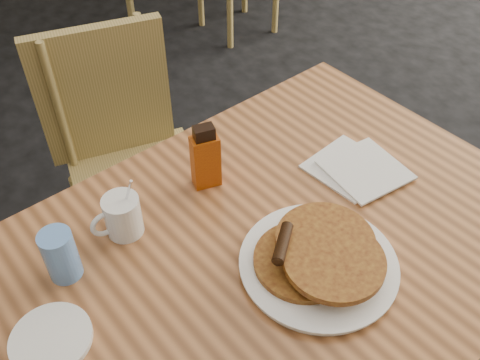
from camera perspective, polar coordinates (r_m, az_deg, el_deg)
name	(u,v)px	position (r m, az deg, el deg)	size (l,w,h in m)	color
main_table	(259,263)	(1.16, 2.06, -8.83)	(1.42, 1.03, 0.75)	#B06D3E
chair_main_far	(124,144)	(1.74, -12.28, 3.74)	(0.49, 0.49, 0.90)	tan
pancake_plate	(319,259)	(1.09, 8.41, -8.38)	(0.32, 0.32, 0.09)	white
coffee_mug	(122,216)	(1.15, -12.51, -3.74)	(0.11, 0.08, 0.15)	white
syrup_bottle	(205,158)	(1.22, -3.71, 2.32)	(0.07, 0.05, 0.17)	maroon
napkin_stack	(357,169)	(1.32, 12.38, 1.20)	(0.21, 0.22, 0.01)	white
blue_tumbler	(61,255)	(1.10, -18.59, -7.59)	(0.07, 0.07, 0.12)	#5F92DF
side_saucer	(51,339)	(1.06, -19.52, -15.68)	(0.15, 0.15, 0.01)	white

